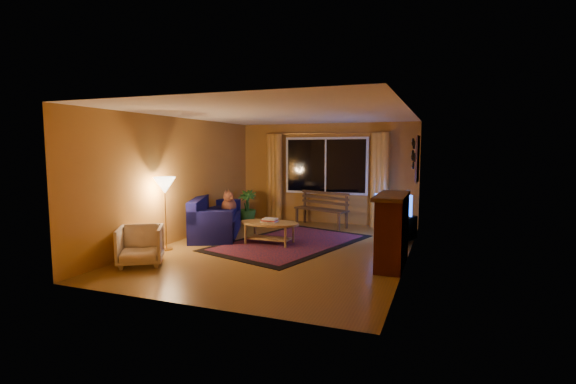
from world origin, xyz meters
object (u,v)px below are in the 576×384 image
(sofa, at_px, (217,216))
(armchair, at_px, (140,244))
(floor_lamp, at_px, (166,214))
(tv_console, at_px, (398,230))
(coffee_table, at_px, (269,233))
(bench, at_px, (321,218))

(sofa, xyz_separation_m, armchair, (0.05, -2.48, -0.07))
(sofa, height_order, armchair, sofa)
(sofa, relative_size, floor_lamp, 1.54)
(armchair, distance_m, tv_console, 4.93)
(coffee_table, bearing_deg, armchair, -123.58)
(coffee_table, xyz_separation_m, tv_console, (2.33, 1.18, 0.01))
(sofa, distance_m, armchair, 2.49)
(bench, bearing_deg, coffee_table, -81.19)
(armchair, relative_size, coffee_table, 0.58)
(sofa, distance_m, coffee_table, 1.50)
(bench, height_order, armchair, armchair)
(armchair, bearing_deg, floor_lamp, 71.07)
(armchair, relative_size, tv_console, 0.62)
(floor_lamp, distance_m, coffee_table, 2.00)
(bench, bearing_deg, armchair, -93.33)
(armchair, distance_m, floor_lamp, 1.05)
(tv_console, bearing_deg, sofa, -149.87)
(tv_console, bearing_deg, armchair, -120.17)
(coffee_table, distance_m, tv_console, 2.61)
(bench, height_order, tv_console, tv_console)
(sofa, xyz_separation_m, floor_lamp, (-0.18, -1.51, 0.25))
(sofa, relative_size, armchair, 2.96)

